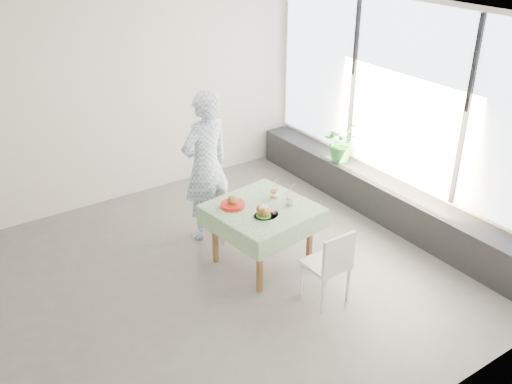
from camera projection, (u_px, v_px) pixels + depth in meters
floor at (198, 287)px, 6.21m from camera, size 6.00×6.00×0.00m
ceiling at (184, 24)px, 4.94m from camera, size 6.00×6.00×0.00m
wall_back at (100, 104)px, 7.41m from camera, size 6.00×0.02×2.80m
wall_front at (375, 303)px, 3.73m from camera, size 6.00×0.02×2.80m
wall_right at (405, 113)px, 7.08m from camera, size 0.02×5.00×2.80m
window_pane at (405, 94)px, 6.95m from camera, size 0.01×4.80×2.18m
window_ledge at (384, 199)px, 7.50m from camera, size 0.40×4.80×0.50m
cafe_table at (262, 229)px, 6.41m from camera, size 1.16×1.16×0.74m
chair_far at (220, 216)px, 7.08m from camera, size 0.52×0.52×0.84m
chair_near at (326, 278)px, 5.91m from camera, size 0.40×0.40×0.85m
diner at (206, 166)px, 6.79m from camera, size 0.75×0.56×1.87m
main_dish at (265, 213)px, 6.06m from camera, size 0.29×0.29×0.15m
juice_cup_orange at (274, 193)px, 6.45m from camera, size 0.09×0.09×0.26m
juice_cup_lemonade at (290, 200)px, 6.30m from camera, size 0.10×0.10×0.28m
second_dish at (233, 204)px, 6.27m from camera, size 0.27×0.27×0.13m
potted_plant at (341, 142)px, 7.91m from camera, size 0.62×0.60×0.54m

